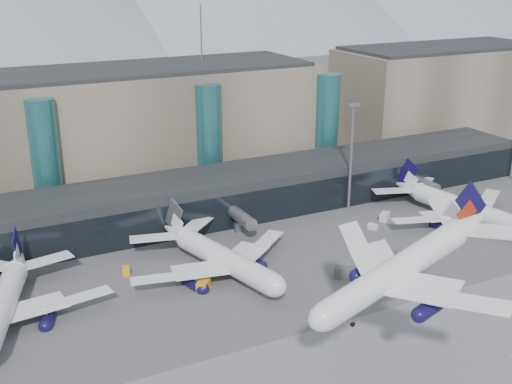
# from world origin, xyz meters

# --- Properties ---
(ground) EXTENTS (900.00, 900.00, 0.00)m
(ground) POSITION_xyz_m (0.00, 0.00, 0.00)
(ground) COLOR #515154
(ground) RESTS_ON ground
(concourse) EXTENTS (170.00, 27.00, 10.00)m
(concourse) POSITION_xyz_m (-0.02, 57.73, 4.97)
(concourse) COLOR black
(concourse) RESTS_ON ground
(terminal_main) EXTENTS (130.00, 30.00, 31.00)m
(terminal_main) POSITION_xyz_m (-25.00, 90.00, 15.44)
(terminal_main) COLOR gray
(terminal_main) RESTS_ON ground
(terminal_east) EXTENTS (70.00, 30.00, 31.00)m
(terminal_east) POSITION_xyz_m (95.00, 90.00, 15.44)
(terminal_east) COLOR gray
(terminal_east) RESTS_ON ground
(teal_towers) EXTENTS (116.40, 19.40, 46.00)m
(teal_towers) POSITION_xyz_m (-14.99, 74.01, 14.01)
(teal_towers) COLOR #256869
(teal_towers) RESTS_ON ground
(lightmast_mid) EXTENTS (3.00, 1.20, 25.60)m
(lightmast_mid) POSITION_xyz_m (30.00, 48.00, 14.42)
(lightmast_mid) COLOR slate
(lightmast_mid) RESTS_ON ground
(hero_jet) EXTENTS (33.29, 33.91, 10.94)m
(hero_jet) POSITION_xyz_m (-0.15, -9.56, 17.85)
(hero_jet) COLOR white
(hero_jet) RESTS_ON ground
(jet_parked_left) EXTENTS (35.27, 36.97, 11.87)m
(jet_parked_left) POSITION_xyz_m (-49.54, 32.43, 4.49)
(jet_parked_left) COLOR white
(jet_parked_left) RESTS_ON ground
(jet_parked_mid) EXTENTS (36.82, 38.01, 12.21)m
(jet_parked_mid) POSITION_xyz_m (-11.96, 32.49, 4.62)
(jet_parked_mid) COLOR white
(jet_parked_mid) RESTS_ON ground
(jet_parked_right) EXTENTS (38.25, 38.44, 12.45)m
(jet_parked_right) POSITION_xyz_m (47.76, 32.55, 4.71)
(jet_parked_right) COLOR white
(jet_parked_right) RESTS_ON ground
(veh_b) EXTENTS (1.93, 2.54, 1.30)m
(veh_b) POSITION_xyz_m (-27.60, 38.08, 0.65)
(veh_b) COLOR orange
(veh_b) RESTS_ON ground
(veh_c) EXTENTS (4.29, 3.96, 2.14)m
(veh_c) POSITION_xyz_m (8.57, 18.07, 1.07)
(veh_c) COLOR #47464B
(veh_c) RESTS_ON ground
(veh_d) EXTENTS (3.53, 3.21, 1.80)m
(veh_d) POSITION_xyz_m (33.18, 38.00, 0.90)
(veh_d) COLOR silver
(veh_d) RESTS_ON ground
(veh_g) EXTENTS (1.93, 2.41, 1.22)m
(veh_g) POSITION_xyz_m (27.49, 34.85, 0.61)
(veh_g) COLOR silver
(veh_g) RESTS_ON ground
(veh_h) EXTENTS (3.54, 3.71, 1.86)m
(veh_h) POSITION_xyz_m (-16.83, 25.74, 0.93)
(veh_h) COLOR orange
(veh_h) RESTS_ON ground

